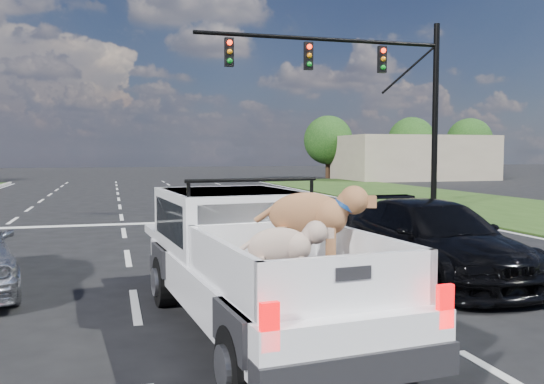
% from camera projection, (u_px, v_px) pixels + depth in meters
% --- Properties ---
extents(ground, '(160.00, 160.00, 0.00)m').
position_uv_depth(ground, '(250.00, 298.00, 8.99)').
color(ground, black).
rests_on(ground, ground).
extents(road_markings, '(17.75, 60.00, 0.01)m').
position_uv_depth(road_markings, '(193.00, 238.00, 15.29)').
color(road_markings, silver).
rests_on(road_markings, ground).
extents(traffic_signal, '(9.11, 0.31, 7.00)m').
position_uv_depth(traffic_signal, '(377.00, 84.00, 20.68)').
color(traffic_signal, black).
rests_on(traffic_signal, ground).
extents(building_right, '(12.00, 7.00, 3.60)m').
position_uv_depth(building_right, '(414.00, 158.00, 47.43)').
color(building_right, tan).
rests_on(building_right, ground).
extents(tree_far_d, '(4.20, 4.20, 5.40)m').
position_uv_depth(tree_far_d, '(328.00, 140.00, 49.56)').
color(tree_far_d, '#332114').
rests_on(tree_far_d, ground).
extents(tree_far_e, '(4.20, 4.20, 5.40)m').
position_uv_depth(tree_far_e, '(411.00, 141.00, 51.71)').
color(tree_far_e, '#332114').
rests_on(tree_far_e, ground).
extents(tree_far_f, '(4.20, 4.20, 5.40)m').
position_uv_depth(tree_far_f, '(469.00, 141.00, 53.32)').
color(tree_far_f, '#332114').
rests_on(tree_far_f, ground).
extents(pickup_truck, '(2.36, 5.36, 1.95)m').
position_uv_depth(pickup_truck, '(254.00, 259.00, 7.35)').
color(pickup_truck, black).
rests_on(pickup_truck, ground).
extents(black_coupe, '(1.99, 4.83, 1.40)m').
position_uv_depth(black_coupe, '(433.00, 240.00, 10.32)').
color(black_coupe, black).
rests_on(black_coupe, ground).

